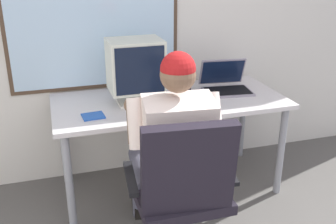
# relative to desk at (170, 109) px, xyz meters

# --- Properties ---
(wall_rear) EXTENTS (5.66, 0.08, 2.83)m
(wall_rear) POSITION_rel_desk_xyz_m (-0.04, 0.44, 0.74)
(wall_rear) COLOR silver
(wall_rear) RESTS_ON ground
(desk) EXTENTS (1.69, 0.77, 0.75)m
(desk) POSITION_rel_desk_xyz_m (0.00, 0.00, 0.00)
(desk) COLOR gray
(desk) RESTS_ON ground
(office_chair) EXTENTS (0.63, 0.57, 1.00)m
(office_chair) POSITION_rel_desk_xyz_m (-0.20, -0.89, -0.09)
(office_chair) COLOR black
(office_chair) RESTS_ON ground
(person_seated) EXTENTS (0.55, 0.81, 1.29)m
(person_seated) POSITION_rel_desk_xyz_m (-0.18, -0.63, 0.01)
(person_seated) COLOR #4B4A5B
(person_seated) RESTS_ON ground
(crt_monitor) EXTENTS (0.38, 0.30, 0.46)m
(crt_monitor) POSITION_rel_desk_xyz_m (-0.25, 0.00, 0.34)
(crt_monitor) COLOR beige
(crt_monitor) RESTS_ON desk
(laptop) EXTENTS (0.40, 0.37, 0.23)m
(laptop) POSITION_rel_desk_xyz_m (0.48, 0.08, 0.14)
(laptop) COLOR gray
(laptop) RESTS_ON desk
(wine_glass) EXTENTS (0.08, 0.08, 0.15)m
(wine_glass) POSITION_rel_desk_xyz_m (0.01, -0.22, 0.18)
(wine_glass) COLOR silver
(wine_glass) RESTS_ON desk
(desk_speaker) EXTENTS (0.10, 0.10, 0.19)m
(desk_speaker) POSITION_rel_desk_xyz_m (0.18, 0.18, 0.17)
(desk_speaker) COLOR black
(desk_speaker) RESTS_ON desk
(cd_case) EXTENTS (0.15, 0.14, 0.01)m
(cd_case) POSITION_rel_desk_xyz_m (-0.58, -0.18, 0.08)
(cd_case) COLOR #1E4EB3
(cd_case) RESTS_ON desk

